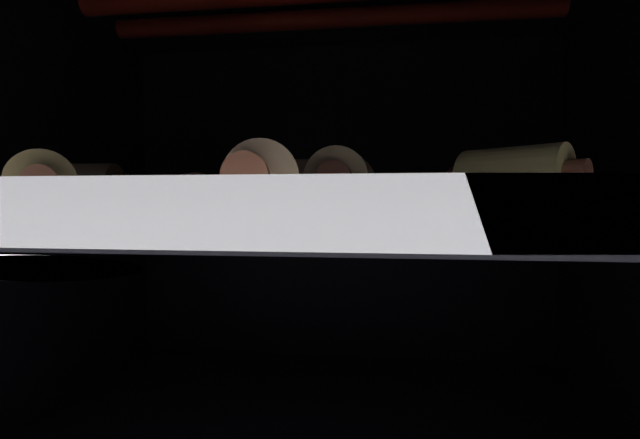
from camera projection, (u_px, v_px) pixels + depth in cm
name	position (u px, v px, depth cm)	size (l,w,h in cm)	color
oven_wall_back	(340.00, 203.00, 53.59)	(52.75, 1.20, 37.90)	black
oven_rack_mid	(313.00, 224.00, 29.81)	(47.98, 45.95, 0.61)	#B7B7BC
baking_tray_mid	(313.00, 212.00, 29.77)	(40.15, 38.21, 1.89)	silver
pig_in_blanket_mid_0	(342.00, 181.00, 21.00)	(3.26, 5.18, 2.94)	#E2C483
pig_in_blanket_mid_1	(513.00, 180.00, 17.48)	(5.00, 4.55, 2.68)	#D4C36E
pig_in_blanket_mid_2	(530.00, 187.00, 23.97)	(5.54, 2.79, 2.56)	#EAC37B
pig_in_blanket_mid_3	(291.00, 184.00, 29.45)	(5.94, 3.56, 3.34)	#DFB982
pig_in_blanket_mid_4	(191.00, 190.00, 35.47)	(4.45, 5.12, 2.78)	#E3B875
pig_in_blanket_mid_5	(252.00, 180.00, 16.59)	(3.24, 6.07, 2.62)	#E4B986
pig_in_blanket_mid_6	(210.00, 193.00, 43.86)	(3.65, 5.41, 2.64)	#E1C983
pig_in_blanket_mid_7	(44.00, 183.00, 18.10)	(3.97, 4.82, 2.51)	#D8BD6F
pig_in_blanket_mid_8	(394.00, 192.00, 37.37)	(3.72, 5.36, 2.49)	#D8C481
pig_in_blanket_mid_9	(91.00, 186.00, 32.68)	(5.55, 3.60, 3.31)	#DBBC7D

